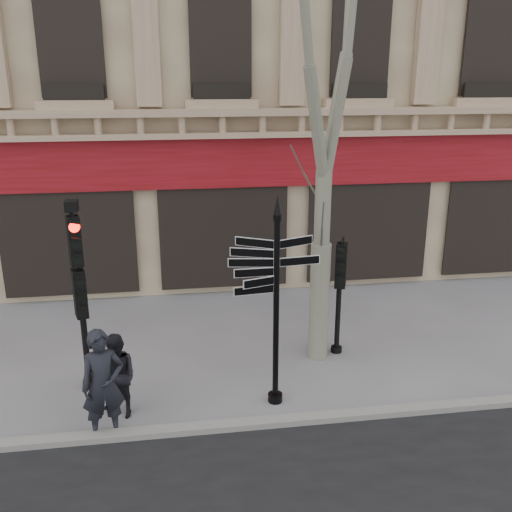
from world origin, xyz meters
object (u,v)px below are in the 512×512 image
at_px(fingerpost, 277,268).
at_px(pedestrian_b, 117,376).
at_px(traffic_signal_main, 78,274).
at_px(traffic_signal_secondary, 340,277).
at_px(pedestrian_a, 103,385).
at_px(plane_tree, 330,11).

xyz_separation_m(fingerpost, pedestrian_b, (-2.79, -0.03, -1.84)).
height_order(traffic_signal_main, traffic_signal_secondary, traffic_signal_main).
relative_size(traffic_signal_secondary, pedestrian_a, 1.29).
distance_m(traffic_signal_main, pedestrian_a, 2.20).
bearing_deg(traffic_signal_main, fingerpost, -33.84).
bearing_deg(plane_tree, traffic_signal_main, -173.22).
xyz_separation_m(traffic_signal_secondary, plane_tree, (-0.46, -0.15, 5.10)).
bearing_deg(pedestrian_a, plane_tree, 12.37).
height_order(fingerpost, plane_tree, plane_tree).
distance_m(traffic_signal_secondary, pedestrian_a, 5.25).
relative_size(fingerpost, traffic_signal_secondary, 1.57).
bearing_deg(pedestrian_a, fingerpost, -3.61).
height_order(traffic_signal_main, pedestrian_b, traffic_signal_main).
bearing_deg(pedestrian_a, pedestrian_b, 59.31).
bearing_deg(fingerpost, plane_tree, 56.69).
xyz_separation_m(traffic_signal_secondary, pedestrian_b, (-4.46, -1.76, -0.95)).
bearing_deg(traffic_signal_main, plane_tree, -10.43).
bearing_deg(traffic_signal_main, pedestrian_a, -90.56).
bearing_deg(fingerpost, pedestrian_a, -163.97).
xyz_separation_m(traffic_signal_main, plane_tree, (4.66, 0.55, 4.50)).
xyz_separation_m(traffic_signal_main, traffic_signal_secondary, (5.12, 0.70, -0.59)).
height_order(pedestrian_a, pedestrian_b, pedestrian_a).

